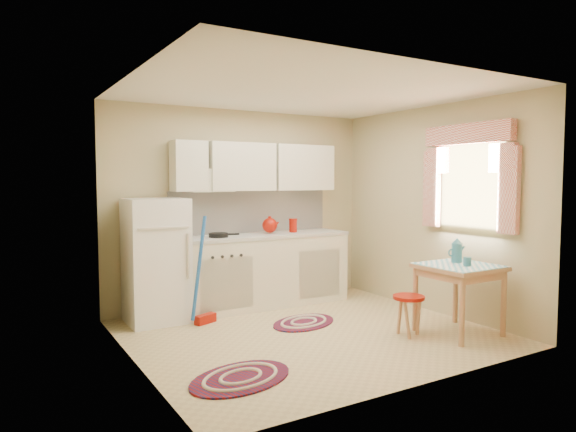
# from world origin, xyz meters

# --- Properties ---
(room_shell) EXTENTS (3.64, 3.60, 2.52)m
(room_shell) POSITION_xyz_m (0.16, 0.24, 1.60)
(room_shell) COLOR tan
(room_shell) RESTS_ON ground
(fridge) EXTENTS (0.65, 0.60, 1.40)m
(fridge) POSITION_xyz_m (-1.25, 1.25, 0.70)
(fridge) COLOR white
(fridge) RESTS_ON ground
(broom) EXTENTS (0.30, 0.21, 1.20)m
(broom) POSITION_xyz_m (-0.80, 0.90, 0.60)
(broom) COLOR #1B57AE
(broom) RESTS_ON ground
(base_cabinets) EXTENTS (2.25, 0.60, 0.88)m
(base_cabinets) POSITION_xyz_m (0.14, 1.30, 0.44)
(base_cabinets) COLOR silver
(base_cabinets) RESTS_ON ground
(countertop) EXTENTS (2.27, 0.62, 0.04)m
(countertop) POSITION_xyz_m (0.14, 1.30, 0.90)
(countertop) COLOR beige
(countertop) RESTS_ON base_cabinets
(frying_pan) EXTENTS (0.27, 0.27, 0.05)m
(frying_pan) POSITION_xyz_m (-0.49, 1.25, 0.94)
(frying_pan) COLOR black
(frying_pan) RESTS_ON countertop
(red_kettle) EXTENTS (0.26, 0.25, 0.21)m
(red_kettle) POSITION_xyz_m (0.24, 1.30, 1.03)
(red_kettle) COLOR #9C1005
(red_kettle) RESTS_ON countertop
(red_canister) EXTENTS (0.12, 0.12, 0.16)m
(red_canister) POSITION_xyz_m (0.59, 1.30, 1.00)
(red_canister) COLOR #9C1005
(red_canister) RESTS_ON countertop
(table) EXTENTS (0.72, 0.72, 0.72)m
(table) POSITION_xyz_m (1.33, -0.81, 0.36)
(table) COLOR tan
(table) RESTS_ON ground
(stool) EXTENTS (0.37, 0.37, 0.42)m
(stool) POSITION_xyz_m (0.82, -0.61, 0.21)
(stool) COLOR #9C1005
(stool) RESTS_ON ground
(coffee_pot) EXTENTS (0.16, 0.15, 0.28)m
(coffee_pot) POSITION_xyz_m (1.42, -0.69, 0.86)
(coffee_pot) COLOR #2B6D83
(coffee_pot) RESTS_ON table
(mug) EXTENTS (0.10, 0.10, 0.10)m
(mug) POSITION_xyz_m (1.33, -0.91, 0.77)
(mug) COLOR #2B6D83
(mug) RESTS_ON table
(rug_center) EXTENTS (0.97, 0.80, 0.02)m
(rug_center) POSITION_xyz_m (0.15, 0.33, 0.01)
(rug_center) COLOR maroon
(rug_center) RESTS_ON ground
(rug_left) EXTENTS (1.07, 0.85, 0.02)m
(rug_left) POSITION_xyz_m (-1.16, -0.77, 0.01)
(rug_left) COLOR maroon
(rug_left) RESTS_ON ground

